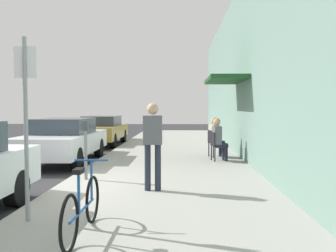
# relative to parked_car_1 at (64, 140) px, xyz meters

# --- Properties ---
(ground_plane) EXTENTS (60.00, 60.00, 0.00)m
(ground_plane) POSITION_rel_parked_car_1_xyz_m (1.10, -3.76, -0.72)
(ground_plane) COLOR #2D2D30
(sidewalk_slab) EXTENTS (4.50, 32.00, 0.12)m
(sidewalk_slab) POSITION_rel_parked_car_1_xyz_m (3.35, -1.76, -0.66)
(sidewalk_slab) COLOR #9E9B93
(sidewalk_slab) RESTS_ON ground_plane
(building_facade) EXTENTS (1.40, 32.00, 5.76)m
(building_facade) POSITION_rel_parked_car_1_xyz_m (5.75, -1.75, 2.16)
(building_facade) COLOR gray
(building_facade) RESTS_ON ground_plane
(parked_car_1) EXTENTS (1.80, 4.40, 1.39)m
(parked_car_1) POSITION_rel_parked_car_1_xyz_m (0.00, 0.00, 0.00)
(parked_car_1) COLOR silver
(parked_car_1) RESTS_ON ground_plane
(parked_car_2) EXTENTS (1.80, 4.40, 1.33)m
(parked_car_2) POSITION_rel_parked_car_1_xyz_m (0.00, 5.40, -0.02)
(parked_car_2) COLOR #A58433
(parked_car_2) RESTS_ON ground_plane
(parking_meter) EXTENTS (0.12, 0.10, 1.32)m
(parking_meter) POSITION_rel_parked_car_1_xyz_m (1.55, -3.25, 0.16)
(parking_meter) COLOR slate
(parking_meter) RESTS_ON sidewalk_slab
(street_sign) EXTENTS (0.32, 0.06, 2.60)m
(street_sign) POSITION_rel_parked_car_1_xyz_m (1.50, -6.22, 0.92)
(street_sign) COLOR gray
(street_sign) RESTS_ON sidewalk_slab
(bicycle_0) EXTENTS (0.46, 1.71, 0.90)m
(bicycle_0) POSITION_rel_parked_car_1_xyz_m (2.45, -6.78, -0.24)
(bicycle_0) COLOR black
(bicycle_0) RESTS_ON sidewalk_slab
(cafe_chair_0) EXTENTS (0.51, 0.51, 0.87)m
(cafe_chair_0) POSITION_rel_parked_car_1_xyz_m (4.76, -0.31, -0.10)
(cafe_chair_0) COLOR black
(cafe_chair_0) RESTS_ON sidewalk_slab
(seated_patron_0) EXTENTS (0.48, 0.42, 1.29)m
(seated_patron_0) POSITION_rel_parked_car_1_xyz_m (4.82, -0.30, 0.09)
(seated_patron_0) COLOR #232838
(seated_patron_0) RESTS_ON sidewalk_slab
(cafe_chair_1) EXTENTS (0.55, 0.55, 0.87)m
(cafe_chair_1) POSITION_rel_parked_car_1_xyz_m (4.77, 0.54, -0.10)
(cafe_chair_1) COLOR black
(cafe_chair_1) RESTS_ON sidewalk_slab
(seated_patron_1) EXTENTS (0.51, 0.46, 1.29)m
(seated_patron_1) POSITION_rel_parked_car_1_xyz_m (4.82, 0.56, 0.09)
(seated_patron_1) COLOR #232838
(seated_patron_1) RESTS_ON sidewalk_slab
(pedestrian_standing) EXTENTS (0.36, 0.22, 1.70)m
(pedestrian_standing) POSITION_rel_parked_car_1_xyz_m (3.14, -4.27, 0.40)
(pedestrian_standing) COLOR #232838
(pedestrian_standing) RESTS_ON sidewalk_slab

